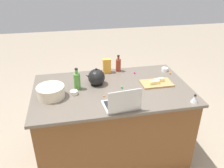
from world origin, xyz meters
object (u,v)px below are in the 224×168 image
Objects in this scene: candy_bag at (107,66)px; kettle at (96,77)px; mixing_bowl_large at (51,91)px; butter_stick_left at (159,80)px; butter_stick_right at (154,82)px; ramekin_medium at (165,69)px; cutting_board at (157,83)px; bottle_soy at (118,65)px; ramekin_small at (74,93)px; laptop at (122,104)px; bottle_olive at (77,81)px; kitchen_timer at (195,99)px.

kettle is at bearing 59.60° from candy_bag.
mixing_bowl_large is 1.58× the size of candy_bag.
butter_stick_left is 0.08m from butter_stick_right.
ramekin_medium is at bearing -164.48° from mixing_bowl_large.
cutting_board is 0.05m from butter_stick_right.
kettle is 0.67m from butter_stick_left.
bottle_soy is 0.72m from ramekin_small.
candy_bag is (0.43, -0.42, 0.05)m from butter_stick_right.
bottle_soy is 1.82× the size of butter_stick_left.
mixing_bowl_large is 1.37m from ramekin_medium.
ramekin_medium is at bearing -162.15° from ramekin_small.
mixing_bowl_large is at bearing 2.98° from ramekin_small.
mixing_bowl_large is 0.77m from candy_bag.
mixing_bowl_large is at bearing -27.23° from laptop.
bottle_olive is at bearing -6.10° from butter_stick_right.
candy_bag is (0.50, -0.38, 0.05)m from butter_stick_left.
kitchen_timer is at bearing 122.64° from butter_stick_right.
kettle is 0.65× the size of cutting_board.
bottle_soy is at bearing -148.46° from mixing_bowl_large.
kettle is at bearing -158.57° from mixing_bowl_large.
butter_stick_left is at bearing 177.35° from bottle_olive.
butter_stick_right is (0.07, 0.04, 0.00)m from butter_stick_left.
bottle_olive is 1.09m from ramekin_medium.
candy_bag is (0.68, -0.81, 0.05)m from kitchen_timer.
bottle_soy is 2.63× the size of ramekin_small.
kitchen_timer is (-1.30, 0.35, -0.03)m from mixing_bowl_large.
bottle_olive is at bearing 34.75° from bottle_soy.
butter_stick_left reaches higher than ramekin_small.
kitchen_timer is (0.01, 0.72, 0.02)m from ramekin_medium.
ramekin_small reaches higher than cutting_board.
kettle is (0.16, -0.50, 0.03)m from laptop.
kitchen_timer is (-0.84, 0.54, -0.04)m from kettle.
laptop is 4.36× the size of ramekin_medium.
ramekin_medium is (-1.06, -0.25, -0.07)m from bottle_olive.
cutting_board is at bearing 54.34° from ramekin_medium.
butter_stick_right is at bearing 165.83° from kettle.
kettle is 2.81× the size of ramekin_medium.
ramekin_medium is at bearing -125.66° from cutting_board.
laptop reaches higher than cutting_board.
ramekin_small is at bearing 2.88° from cutting_board.
kitchen_timer reaches higher than ramekin_medium.
cutting_board is (-0.33, 0.42, -0.07)m from bottle_soy.
butter_stick_right is at bearing -57.36° from kitchen_timer.
cutting_board is 0.46m from kitchen_timer.
ramekin_medium is (-0.22, -0.31, 0.01)m from cutting_board.
mixing_bowl_large reaches higher than butter_stick_right.
mixing_bowl_large is at bearing 2.90° from cutting_board.
laptop reaches higher than kettle.
bottle_soy is 0.54m from butter_stick_left.
ramekin_small is at bearing 47.39° from candy_bag.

